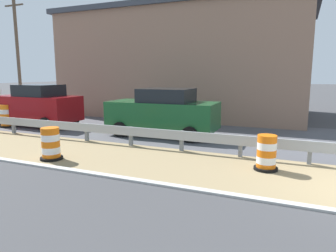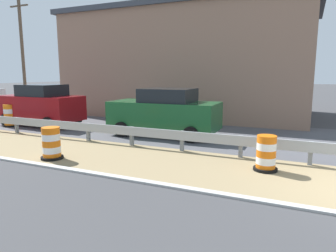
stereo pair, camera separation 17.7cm
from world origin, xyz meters
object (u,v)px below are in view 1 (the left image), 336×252
traffic_barrel_close (51,145)px  car_lead_far_lane (38,105)px  utility_pole_mid (18,52)px  traffic_barrel_far (7,117)px  utility_pole_near (217,46)px  car_lead_near_lane (163,112)px  traffic_barrel_nearest (266,154)px

traffic_barrel_close → car_lead_far_lane: 6.89m
traffic_barrel_close → utility_pole_mid: utility_pole_mid is taller
traffic_barrel_far → utility_pole_near: size_ratio=0.14×
traffic_barrel_far → utility_pole_near: bearing=-53.2°
traffic_barrel_close → car_lead_far_lane: car_lead_far_lane is taller
car_lead_near_lane → traffic_barrel_close: bearing=69.4°
traffic_barrel_nearest → traffic_barrel_far: (2.13, 12.60, 0.07)m
car_lead_near_lane → utility_pole_near: 6.36m
traffic_barrel_far → utility_pole_mid: bearing=44.6°
traffic_barrel_nearest → car_lead_near_lane: (3.28, 4.58, 0.57)m
utility_pole_mid → car_lead_near_lane: bearing=-111.1°
car_lead_near_lane → utility_pole_mid: 16.20m
car_lead_far_lane → utility_pole_near: 10.04m
traffic_barrel_close → utility_pole_mid: (10.54, 13.18, 3.79)m
car_lead_near_lane → traffic_barrel_nearest: bearing=142.4°
traffic_barrel_nearest → car_lead_far_lane: bearing=75.3°
traffic_barrel_nearest → utility_pole_near: utility_pole_near is taller
traffic_barrel_far → car_lead_far_lane: size_ratio=0.26×
utility_pole_near → car_lead_far_lane: bearing=127.2°
car_lead_near_lane → utility_pole_mid: size_ratio=0.57×
traffic_barrel_close → car_lead_far_lane: bearing=48.8°
traffic_barrel_nearest → traffic_barrel_close: size_ratio=0.98×
utility_pole_near → traffic_barrel_nearest: bearing=-156.8°
traffic_barrel_far → traffic_barrel_nearest: bearing=-99.6°
traffic_barrel_nearest → utility_pole_near: 10.23m
car_lead_near_lane → car_lead_far_lane: car_lead_far_lane is taller
traffic_barrel_nearest → utility_pole_near: bearing=23.2°
traffic_barrel_nearest → traffic_barrel_far: traffic_barrel_far is taller
traffic_barrel_close → utility_pole_mid: 17.30m
traffic_barrel_nearest → car_lead_far_lane: (2.99, 11.37, 0.60)m
traffic_barrel_close → traffic_barrel_far: size_ratio=0.90×
car_lead_far_lane → utility_pole_near: size_ratio=0.54×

